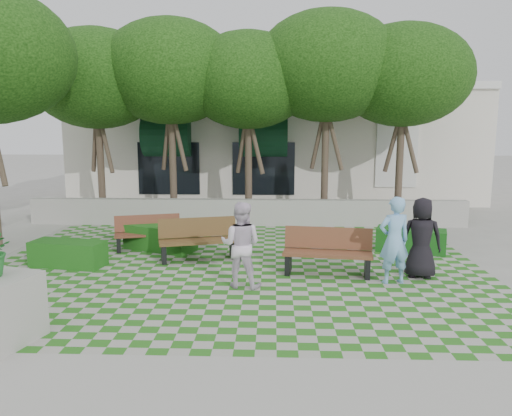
{
  "coord_description": "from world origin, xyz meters",
  "views": [
    {
      "loc": [
        0.95,
        -10.7,
        3.47
      ],
      "look_at": [
        0.5,
        1.5,
        1.4
      ],
      "focal_mm": 35.0,
      "sensor_mm": 36.0,
      "label": 1
    }
  ],
  "objects_px": {
    "bench_west": "(148,233)",
    "bench_mid": "(199,240)",
    "hedge_midleft": "(160,238)",
    "hedge_west": "(68,254)",
    "bench_east": "(328,252)",
    "person_dark": "(421,238)",
    "hedge_east": "(411,240)",
    "person_blue": "(394,240)",
    "person_white": "(241,245)"
  },
  "relations": [
    {
      "from": "bench_west",
      "to": "bench_mid",
      "type": "bearing_deg",
      "value": -49.07
    },
    {
      "from": "hedge_midleft",
      "to": "bench_mid",
      "type": "bearing_deg",
      "value": -37.71
    },
    {
      "from": "hedge_west",
      "to": "bench_mid",
      "type": "bearing_deg",
      "value": 13.25
    },
    {
      "from": "bench_east",
      "to": "bench_mid",
      "type": "relative_size",
      "value": 0.99
    },
    {
      "from": "bench_mid",
      "to": "person_dark",
      "type": "height_order",
      "value": "person_dark"
    },
    {
      "from": "hedge_east",
      "to": "person_blue",
      "type": "relative_size",
      "value": 0.94
    },
    {
      "from": "hedge_west",
      "to": "person_white",
      "type": "xyz_separation_m",
      "value": [
        4.36,
        -1.4,
        0.61
      ]
    },
    {
      "from": "bench_mid",
      "to": "hedge_west",
      "type": "xyz_separation_m",
      "value": [
        -3.12,
        -0.73,
        -0.2
      ]
    },
    {
      "from": "bench_mid",
      "to": "person_white",
      "type": "relative_size",
      "value": 1.15
    },
    {
      "from": "hedge_east",
      "to": "person_blue",
      "type": "height_order",
      "value": "person_blue"
    },
    {
      "from": "person_blue",
      "to": "person_white",
      "type": "xyz_separation_m",
      "value": [
        -3.32,
        -0.34,
        -0.04
      ]
    },
    {
      "from": "bench_west",
      "to": "hedge_midleft",
      "type": "height_order",
      "value": "bench_west"
    },
    {
      "from": "bench_west",
      "to": "person_white",
      "type": "height_order",
      "value": "person_white"
    },
    {
      "from": "bench_west",
      "to": "person_dark",
      "type": "distance_m",
      "value": 7.25
    },
    {
      "from": "bench_east",
      "to": "hedge_midleft",
      "type": "relative_size",
      "value": 1.07
    },
    {
      "from": "hedge_west",
      "to": "hedge_east",
      "type": "bearing_deg",
      "value": 11.14
    },
    {
      "from": "hedge_east",
      "to": "hedge_midleft",
      "type": "bearing_deg",
      "value": -179.49
    },
    {
      "from": "bench_west",
      "to": "hedge_west",
      "type": "distance_m",
      "value": 2.34
    },
    {
      "from": "bench_mid",
      "to": "bench_west",
      "type": "relative_size",
      "value": 1.12
    },
    {
      "from": "person_dark",
      "to": "person_white",
      "type": "distance_m",
      "value": 4.12
    },
    {
      "from": "bench_west",
      "to": "hedge_midleft",
      "type": "relative_size",
      "value": 0.96
    },
    {
      "from": "hedge_west",
      "to": "bench_west",
      "type": "bearing_deg",
      "value": 48.22
    },
    {
      "from": "hedge_east",
      "to": "hedge_west",
      "type": "distance_m",
      "value": 8.98
    },
    {
      "from": "bench_west",
      "to": "person_dark",
      "type": "xyz_separation_m",
      "value": [
        6.84,
        -2.34,
        0.47
      ]
    },
    {
      "from": "hedge_midleft",
      "to": "hedge_west",
      "type": "distance_m",
      "value": 2.54
    },
    {
      "from": "person_white",
      "to": "hedge_west",
      "type": "bearing_deg",
      "value": -6.37
    },
    {
      "from": "person_blue",
      "to": "person_dark",
      "type": "distance_m",
      "value": 0.85
    },
    {
      "from": "hedge_west",
      "to": "person_blue",
      "type": "height_order",
      "value": "person_blue"
    },
    {
      "from": "hedge_east",
      "to": "hedge_west",
      "type": "bearing_deg",
      "value": -168.86
    },
    {
      "from": "hedge_west",
      "to": "hedge_midleft",
      "type": "bearing_deg",
      "value": 41.28
    },
    {
      "from": "hedge_west",
      "to": "person_white",
      "type": "height_order",
      "value": "person_white"
    },
    {
      "from": "bench_west",
      "to": "hedge_west",
      "type": "xyz_separation_m",
      "value": [
        -1.55,
        -1.74,
        -0.14
      ]
    },
    {
      "from": "bench_east",
      "to": "bench_mid",
      "type": "distance_m",
      "value": 3.4
    },
    {
      "from": "bench_west",
      "to": "hedge_midleft",
      "type": "distance_m",
      "value": 0.38
    },
    {
      "from": "person_blue",
      "to": "hedge_west",
      "type": "bearing_deg",
      "value": -20.99
    },
    {
      "from": "bench_east",
      "to": "person_white",
      "type": "height_order",
      "value": "person_white"
    },
    {
      "from": "hedge_west",
      "to": "person_white",
      "type": "bearing_deg",
      "value": -17.85
    },
    {
      "from": "bench_east",
      "to": "bench_mid",
      "type": "xyz_separation_m",
      "value": [
        -3.19,
        1.16,
        -0.01
      ]
    },
    {
      "from": "bench_east",
      "to": "hedge_west",
      "type": "xyz_separation_m",
      "value": [
        -6.31,
        0.42,
        -0.2
      ]
    },
    {
      "from": "person_dark",
      "to": "bench_east",
      "type": "bearing_deg",
      "value": 5.25
    },
    {
      "from": "hedge_midleft",
      "to": "person_dark",
      "type": "relative_size",
      "value": 1.07
    },
    {
      "from": "bench_mid",
      "to": "bench_west",
      "type": "distance_m",
      "value": 1.86
    },
    {
      "from": "hedge_midleft",
      "to": "person_blue",
      "type": "relative_size",
      "value": 1.03
    },
    {
      "from": "hedge_west",
      "to": "bench_east",
      "type": "bearing_deg",
      "value": -3.85
    },
    {
      "from": "hedge_midleft",
      "to": "bench_east",
      "type": "bearing_deg",
      "value": -25.46
    },
    {
      "from": "person_blue",
      "to": "bench_east",
      "type": "bearing_deg",
      "value": -38.13
    },
    {
      "from": "bench_mid",
      "to": "hedge_midleft",
      "type": "distance_m",
      "value": 1.54
    },
    {
      "from": "person_dark",
      "to": "bench_west",
      "type": "bearing_deg",
      "value": -8.75
    },
    {
      "from": "hedge_midleft",
      "to": "person_white",
      "type": "bearing_deg",
      "value": -51.45
    },
    {
      "from": "bench_mid",
      "to": "person_blue",
      "type": "distance_m",
      "value": 4.92
    }
  ]
}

